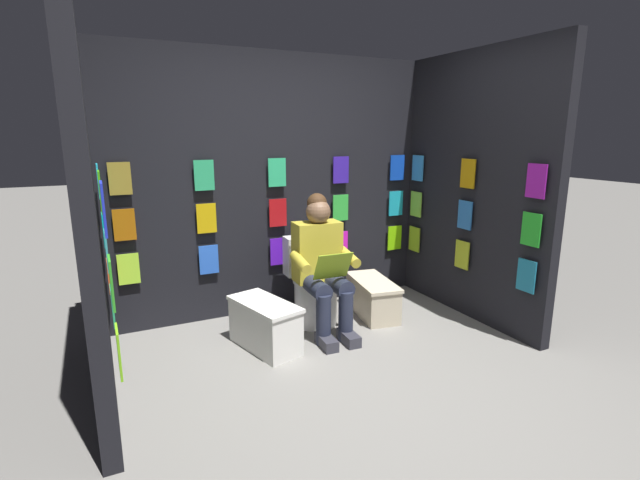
# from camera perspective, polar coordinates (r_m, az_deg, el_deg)

# --- Properties ---
(ground_plane) EXTENTS (30.00, 30.00, 0.00)m
(ground_plane) POSITION_cam_1_polar(r_m,az_deg,el_deg) (3.21, 7.05, -18.80)
(ground_plane) COLOR gray
(display_wall_back) EXTENTS (3.16, 0.14, 2.40)m
(display_wall_back) POSITION_cam_1_polar(r_m,az_deg,el_deg) (4.41, -5.67, 6.62)
(display_wall_back) COLOR black
(display_wall_back) RESTS_ON ground
(display_wall_left) EXTENTS (0.14, 1.79, 2.40)m
(display_wall_left) POSITION_cam_1_polar(r_m,az_deg,el_deg) (4.46, 18.42, 6.08)
(display_wall_left) COLOR black
(display_wall_left) RESTS_ON ground
(display_wall_right) EXTENTS (0.14, 1.79, 2.40)m
(display_wall_right) POSITION_cam_1_polar(r_m,az_deg,el_deg) (3.20, -26.69, 2.83)
(display_wall_right) COLOR black
(display_wall_right) RESTS_ON ground
(toilet) EXTENTS (0.41, 0.56, 0.77)m
(toilet) POSITION_cam_1_polar(r_m,az_deg,el_deg) (4.22, -0.94, -5.77)
(toilet) COLOR white
(toilet) RESTS_ON ground
(person_reading) EXTENTS (0.54, 0.70, 1.19)m
(person_reading) POSITION_cam_1_polar(r_m,az_deg,el_deg) (3.94, 0.29, -2.99)
(person_reading) COLOR gold
(person_reading) RESTS_ON ground
(comic_longbox_near) EXTENTS (0.42, 0.73, 0.34)m
(comic_longbox_near) POSITION_cam_1_polar(r_m,az_deg,el_deg) (4.44, 6.49, -7.02)
(comic_longbox_near) COLOR beige
(comic_longbox_near) RESTS_ON ground
(comic_longbox_far) EXTENTS (0.47, 0.71, 0.39)m
(comic_longbox_far) POSITION_cam_1_polar(r_m,az_deg,el_deg) (3.78, -6.80, -10.34)
(comic_longbox_far) COLOR white
(comic_longbox_far) RESTS_ON ground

